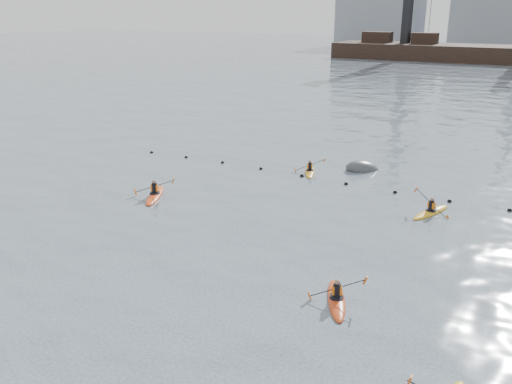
# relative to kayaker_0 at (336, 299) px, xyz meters

# --- Properties ---
(float_line) EXTENTS (33.24, 0.73, 0.24)m
(float_line) POSITION_rel_kayaker_0_xyz_m (-3.03, 13.22, -0.06)
(float_line) COLOR black
(float_line) RESTS_ON ground
(kayaker_0) EXTENTS (1.96, 3.02, 1.14)m
(kayaker_0) POSITION_rel_kayaker_0_xyz_m (0.00, 0.00, 0.00)
(kayaker_0) COLOR #C03A12
(kayaker_0) RESTS_ON ground
(kayaker_2) EXTENTS (2.17, 3.34, 1.23)m
(kayaker_2) POSITION_rel_kayaker_0_xyz_m (-13.11, 5.77, 0.01)
(kayaker_2) COLOR #E04315
(kayaker_2) RESTS_ON ground
(kayaker_3) EXTENTS (2.09, 3.09, 1.33)m
(kayaker_3) POSITION_rel_kayaker_0_xyz_m (0.96, 10.66, 0.00)
(kayaker_3) COLOR #F1AD1C
(kayaker_3) RESTS_ON ground
(kayaker_5) EXTENTS (1.90, 2.90, 1.12)m
(kayaker_5) POSITION_rel_kayaker_0_xyz_m (-7.45, 14.30, -0.00)
(kayaker_5) COLOR orange
(kayaker_5) RESTS_ON ground
(mooring_buoy) EXTENTS (2.79, 2.77, 1.64)m
(mooring_buoy) POSITION_rel_kayaker_0_xyz_m (-4.71, 16.58, -0.09)
(mooring_buoy) COLOR #3F4245
(mooring_buoy) RESTS_ON ground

